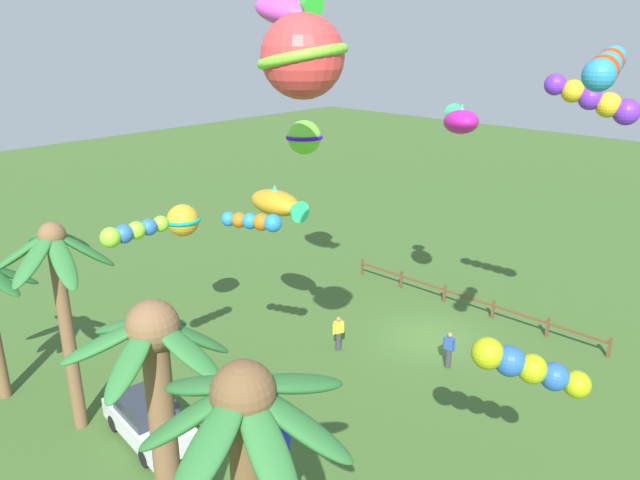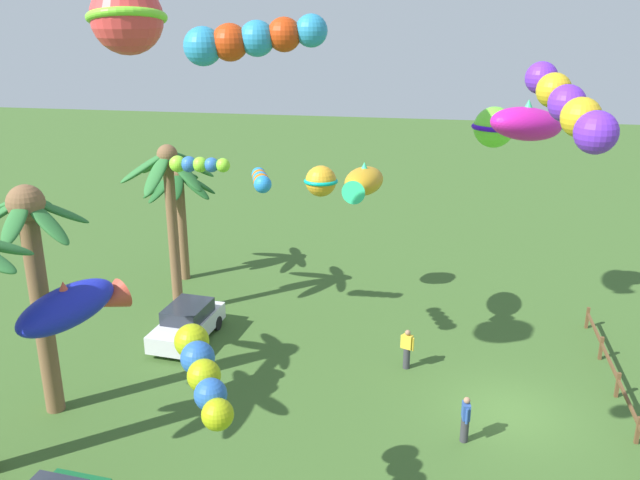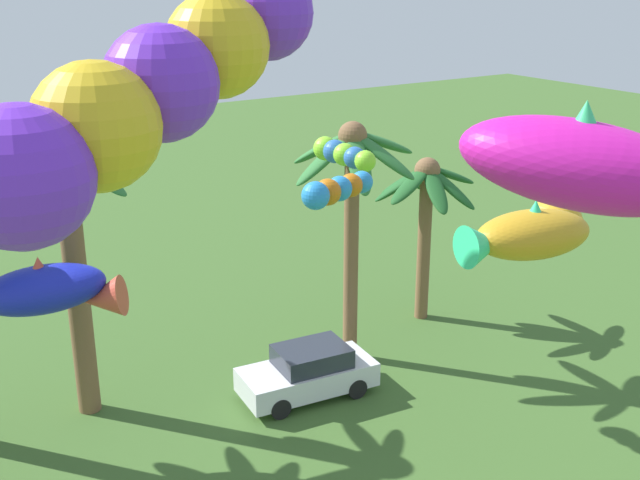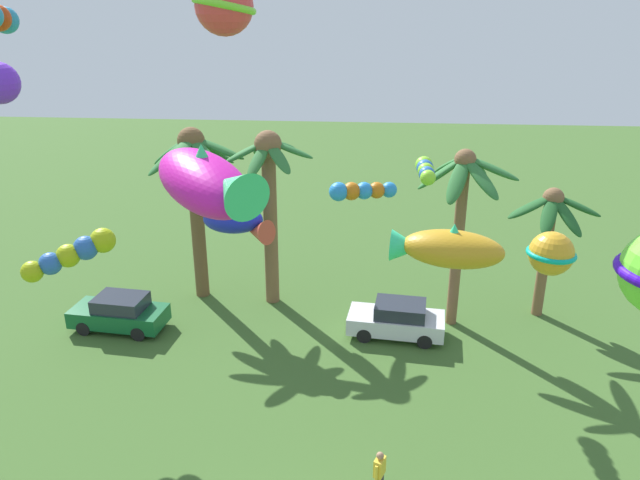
% 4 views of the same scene
% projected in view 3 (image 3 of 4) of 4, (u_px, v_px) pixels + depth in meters
% --- Properties ---
extents(palm_tree_0, '(4.05, 3.76, 7.59)m').
position_uv_depth(palm_tree_0, '(353.00, 183.00, 23.63)').
color(palm_tree_0, brown).
rests_on(palm_tree_0, ground).
extents(palm_tree_1, '(4.00, 3.61, 5.79)m').
position_uv_depth(palm_tree_1, '(425.00, 199.00, 26.91)').
color(palm_tree_1, brown).
rests_on(palm_tree_1, ground).
extents(palm_tree_2, '(3.90, 3.61, 7.90)m').
position_uv_depth(palm_tree_2, '(71.00, 221.00, 20.68)').
color(palm_tree_2, brown).
rests_on(palm_tree_2, ground).
extents(parked_car_1, '(4.06, 2.11, 1.51)m').
position_uv_depth(parked_car_1, '(308.00, 372.00, 22.99)').
color(parked_car_1, silver).
rests_on(parked_car_1, ground).
extents(kite_tube_0, '(2.14, 1.11, 0.62)m').
position_uv_depth(kite_tube_0, '(337.00, 189.00, 17.11)').
color(kite_tube_0, '#2484DA').
extents(kite_tube_1, '(2.91, 1.64, 1.60)m').
position_uv_depth(kite_tube_1, '(145.00, 94.00, 5.24)').
color(kite_tube_1, '#6A29D5').
extents(kite_fish_2, '(3.13, 1.68, 1.24)m').
position_uv_depth(kite_fish_2, '(526.00, 235.00, 15.88)').
color(kite_fish_2, gold).
extents(kite_fish_3, '(3.76, 3.11, 1.66)m').
position_uv_depth(kite_fish_3, '(50.00, 290.00, 19.01)').
color(kite_fish_3, '#1822B5').
extents(kite_tube_4, '(0.65, 2.41, 0.65)m').
position_uv_depth(kite_tube_4, '(342.00, 154.00, 20.76)').
color(kite_tube_4, '#8BE52E').
extents(kite_fish_8, '(2.70, 2.91, 1.32)m').
position_uv_depth(kite_fish_8, '(598.00, 163.00, 8.22)').
color(kite_fish_8, '#D71AA5').
extents(kite_ball_9, '(1.66, 1.66, 1.34)m').
position_uv_depth(kite_ball_9, '(555.00, 223.00, 19.67)').
color(kite_ball_9, gold).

